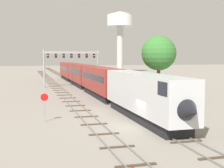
{
  "coord_description": "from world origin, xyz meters",
  "views": [
    {
      "loc": [
        -9.76,
        -27.54,
        6.56
      ],
      "look_at": [
        1.0,
        12.0,
        3.0
      ],
      "focal_mm": 51.09,
      "sensor_mm": 36.0,
      "label": 1
    }
  ],
  "objects_px": {
    "stop_sign": "(45,103)",
    "trackside_tree_left": "(159,53)",
    "passenger_train": "(89,77)",
    "water_tower": "(120,24)",
    "signal_gantry": "(72,59)"
  },
  "relations": [
    {
      "from": "signal_gantry",
      "to": "water_tower",
      "type": "xyz_separation_m",
      "value": [
        27.84,
        56.99,
        13.76
      ]
    },
    {
      "from": "stop_sign",
      "to": "trackside_tree_left",
      "type": "bearing_deg",
      "value": 39.15
    },
    {
      "from": "passenger_train",
      "to": "trackside_tree_left",
      "type": "distance_m",
      "value": 16.25
    },
    {
      "from": "passenger_train",
      "to": "signal_gantry",
      "type": "bearing_deg",
      "value": 106.88
    },
    {
      "from": "passenger_train",
      "to": "water_tower",
      "type": "relative_size",
      "value": 3.19
    },
    {
      "from": "water_tower",
      "to": "trackside_tree_left",
      "type": "height_order",
      "value": "water_tower"
    },
    {
      "from": "signal_gantry",
      "to": "passenger_train",
      "type": "bearing_deg",
      "value": -73.12
    },
    {
      "from": "passenger_train",
      "to": "signal_gantry",
      "type": "relative_size",
      "value": 6.5
    },
    {
      "from": "passenger_train",
      "to": "water_tower",
      "type": "height_order",
      "value": "water_tower"
    },
    {
      "from": "stop_sign",
      "to": "passenger_train",
      "type": "bearing_deg",
      "value": 70.51
    },
    {
      "from": "passenger_train",
      "to": "water_tower",
      "type": "xyz_separation_m",
      "value": [
        25.59,
        64.4,
        17.08
      ]
    },
    {
      "from": "passenger_train",
      "to": "stop_sign",
      "type": "bearing_deg",
      "value": -109.49
    },
    {
      "from": "water_tower",
      "to": "signal_gantry",
      "type": "bearing_deg",
      "value": -116.04
    },
    {
      "from": "passenger_train",
      "to": "water_tower",
      "type": "distance_m",
      "value": 71.38
    },
    {
      "from": "trackside_tree_left",
      "to": "passenger_train",
      "type": "bearing_deg",
      "value": 125.12
    }
  ]
}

